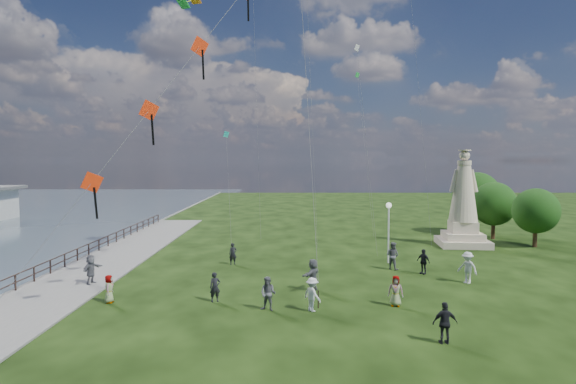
{
  "coord_description": "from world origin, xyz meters",
  "views": [
    {
      "loc": [
        -1.08,
        -20.58,
        7.36
      ],
      "look_at": [
        -1.0,
        8.0,
        5.5
      ],
      "focal_mm": 30.0,
      "sensor_mm": 36.0,
      "label": 1
    }
  ],
  "objects_px": {
    "person_5": "(91,271)",
    "statue": "(463,210)",
    "person_10": "(109,289)",
    "person_11": "(313,275)",
    "person_3": "(445,323)",
    "person_7": "(393,256)",
    "person_6": "(233,254)",
    "person_2": "(312,294)",
    "lamppost": "(389,219)",
    "person_4": "(396,291)",
    "person_9": "(423,261)",
    "person_1": "(268,294)",
    "person_0": "(215,287)",
    "person_8": "(468,268)"
  },
  "relations": [
    {
      "from": "person_2",
      "to": "person_4",
      "type": "xyz_separation_m",
      "value": [
        4.27,
        0.82,
        -0.05
      ]
    },
    {
      "from": "lamppost",
      "to": "person_1",
      "type": "relative_size",
      "value": 2.61
    },
    {
      "from": "lamppost",
      "to": "person_2",
      "type": "xyz_separation_m",
      "value": [
        -6.07,
        -11.15,
        -2.32
      ]
    },
    {
      "from": "person_4",
      "to": "person_5",
      "type": "bearing_deg",
      "value": 179.75
    },
    {
      "from": "person_8",
      "to": "person_10",
      "type": "bearing_deg",
      "value": -119.58
    },
    {
      "from": "person_1",
      "to": "person_11",
      "type": "relative_size",
      "value": 0.92
    },
    {
      "from": "person_11",
      "to": "person_10",
      "type": "bearing_deg",
      "value": -47.6
    },
    {
      "from": "statue",
      "to": "person_5",
      "type": "height_order",
      "value": "statue"
    },
    {
      "from": "lamppost",
      "to": "person_1",
      "type": "xyz_separation_m",
      "value": [
        -8.24,
        -11.03,
        -2.31
      ]
    },
    {
      "from": "person_7",
      "to": "person_0",
      "type": "bearing_deg",
      "value": 75.71
    },
    {
      "from": "person_5",
      "to": "person_9",
      "type": "xyz_separation_m",
      "value": [
        20.47,
        2.84,
        -0.05
      ]
    },
    {
      "from": "statue",
      "to": "person_0",
      "type": "relative_size",
      "value": 5.37
    },
    {
      "from": "person_6",
      "to": "person_11",
      "type": "xyz_separation_m",
      "value": [
        5.3,
        -6.94,
        0.15
      ]
    },
    {
      "from": "statue",
      "to": "person_2",
      "type": "relative_size",
      "value": 5.0
    },
    {
      "from": "lamppost",
      "to": "person_4",
      "type": "relative_size",
      "value": 2.81
    },
    {
      "from": "person_6",
      "to": "person_7",
      "type": "relative_size",
      "value": 0.82
    },
    {
      "from": "person_5",
      "to": "person_6",
      "type": "height_order",
      "value": "person_5"
    },
    {
      "from": "person_3",
      "to": "person_10",
      "type": "xyz_separation_m",
      "value": [
        -15.59,
        5.65,
        -0.12
      ]
    },
    {
      "from": "person_2",
      "to": "person_7",
      "type": "xyz_separation_m",
      "value": [
        5.94,
        9.09,
        0.1
      ]
    },
    {
      "from": "statue",
      "to": "person_4",
      "type": "xyz_separation_m",
      "value": [
        -9.75,
        -17.34,
        -2.36
      ]
    },
    {
      "from": "person_5",
      "to": "person_10",
      "type": "bearing_deg",
      "value": -130.34
    },
    {
      "from": "person_7",
      "to": "person_6",
      "type": "bearing_deg",
      "value": 33.35
    },
    {
      "from": "person_4",
      "to": "person_6",
      "type": "xyz_separation_m",
      "value": [
        -9.34,
        9.82,
        -0.01
      ]
    },
    {
      "from": "person_0",
      "to": "person_2",
      "type": "distance_m",
      "value": 5.25
    },
    {
      "from": "person_4",
      "to": "person_7",
      "type": "distance_m",
      "value": 8.44
    },
    {
      "from": "person_9",
      "to": "person_10",
      "type": "distance_m",
      "value": 19.2
    },
    {
      "from": "person_9",
      "to": "person_2",
      "type": "bearing_deg",
      "value": -83.0
    },
    {
      "from": "person_0",
      "to": "person_7",
      "type": "bearing_deg",
      "value": 12.33
    },
    {
      "from": "person_6",
      "to": "person_9",
      "type": "bearing_deg",
      "value": -30.94
    },
    {
      "from": "person_9",
      "to": "statue",
      "type": "bearing_deg",
      "value": 110.03
    },
    {
      "from": "person_1",
      "to": "person_9",
      "type": "relative_size",
      "value": 1.03
    },
    {
      "from": "person_2",
      "to": "person_0",
      "type": "bearing_deg",
      "value": 32.26
    },
    {
      "from": "person_4",
      "to": "person_10",
      "type": "distance_m",
      "value": 14.76
    },
    {
      "from": "person_11",
      "to": "person_5",
      "type": "bearing_deg",
      "value": -64.93
    },
    {
      "from": "person_6",
      "to": "person_8",
      "type": "height_order",
      "value": "person_8"
    },
    {
      "from": "person_5",
      "to": "statue",
      "type": "bearing_deg",
      "value": -48.02
    },
    {
      "from": "person_4",
      "to": "person_5",
      "type": "xyz_separation_m",
      "value": [
        -17.09,
        4.12,
        0.08
      ]
    },
    {
      "from": "person_8",
      "to": "person_7",
      "type": "bearing_deg",
      "value": -175.88
    },
    {
      "from": "person_10",
      "to": "person_11",
      "type": "xyz_separation_m",
      "value": [
        10.7,
        2.25,
        0.19
      ]
    },
    {
      "from": "person_1",
      "to": "person_7",
      "type": "bearing_deg",
      "value": 68.8
    },
    {
      "from": "person_0",
      "to": "person_1",
      "type": "xyz_separation_m",
      "value": [
        2.83,
        -1.49,
        0.06
      ]
    },
    {
      "from": "lamppost",
      "to": "person_1",
      "type": "bearing_deg",
      "value": -126.75
    },
    {
      "from": "person_5",
      "to": "person_3",
      "type": "bearing_deg",
      "value": -101.26
    },
    {
      "from": "person_11",
      "to": "person_1",
      "type": "bearing_deg",
      "value": -3.32
    },
    {
      "from": "person_3",
      "to": "person_5",
      "type": "height_order",
      "value": "person_5"
    },
    {
      "from": "person_5",
      "to": "person_10",
      "type": "xyz_separation_m",
      "value": [
        2.35,
        -3.5,
        -0.13
      ]
    },
    {
      "from": "person_11",
      "to": "person_7",
      "type": "bearing_deg",
      "value": 163.93
    },
    {
      "from": "person_1",
      "to": "person_4",
      "type": "height_order",
      "value": "person_1"
    },
    {
      "from": "lamppost",
      "to": "person_3",
      "type": "distance_m",
      "value": 15.56
    },
    {
      "from": "statue",
      "to": "person_0",
      "type": "bearing_deg",
      "value": -132.99
    }
  ]
}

